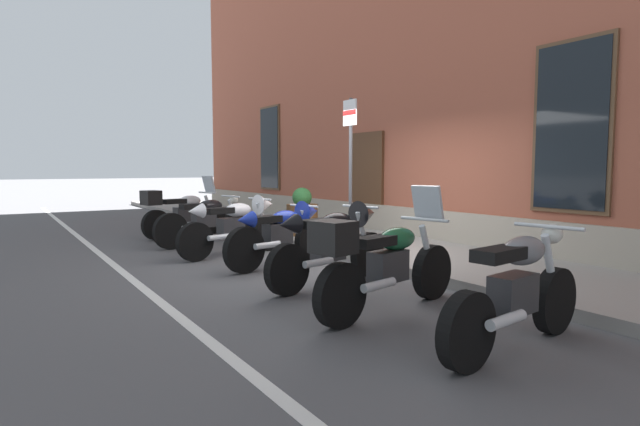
% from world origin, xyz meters
% --- Properties ---
extents(ground_plane, '(140.00, 140.00, 0.00)m').
position_xyz_m(ground_plane, '(0.00, 0.00, 0.00)').
color(ground_plane, '#4C4C4F').
extents(sidewalk, '(29.96, 2.43, 0.14)m').
position_xyz_m(sidewalk, '(0.00, 1.21, 0.07)').
color(sidewalk, gray).
rests_on(sidewalk, ground_plane).
extents(lane_stripe, '(29.96, 0.12, 0.01)m').
position_xyz_m(lane_stripe, '(0.00, -3.20, 0.00)').
color(lane_stripe, silver).
rests_on(lane_stripe, ground_plane).
extents(motorcycle_silver_touring, '(0.85, 2.04, 1.33)m').
position_xyz_m(motorcycle_silver_touring, '(-4.16, -1.30, 0.55)').
color(motorcycle_silver_touring, black).
rests_on(motorcycle_silver_touring, ground_plane).
extents(motorcycle_black_naked, '(0.69, 2.16, 0.95)m').
position_xyz_m(motorcycle_black_naked, '(-2.78, -1.24, 0.48)').
color(motorcycle_black_naked, black).
rests_on(motorcycle_black_naked, ground_plane).
extents(motorcycle_white_sport, '(0.73, 2.12, 1.03)m').
position_xyz_m(motorcycle_white_sport, '(-1.37, -1.21, 0.56)').
color(motorcycle_white_sport, black).
rests_on(motorcycle_white_sport, ground_plane).
extents(motorcycle_blue_sport, '(0.70, 2.00, 0.99)m').
position_xyz_m(motorcycle_blue_sport, '(-0.08, -1.02, 0.54)').
color(motorcycle_blue_sport, black).
rests_on(motorcycle_blue_sport, ground_plane).
extents(motorcycle_black_sport, '(0.73, 2.09, 1.06)m').
position_xyz_m(motorcycle_black_sport, '(1.36, -1.04, 0.58)').
color(motorcycle_black_sport, black).
rests_on(motorcycle_black_sport, ground_plane).
extents(motorcycle_green_touring, '(0.81, 2.14, 1.31)m').
position_xyz_m(motorcycle_green_touring, '(2.74, -1.39, 0.55)').
color(motorcycle_green_touring, black).
rests_on(motorcycle_green_touring, ground_plane).
extents(motorcycle_grey_naked, '(0.62, 1.98, 1.01)m').
position_xyz_m(motorcycle_grey_naked, '(4.14, -1.13, 0.49)').
color(motorcycle_grey_naked, black).
rests_on(motorcycle_grey_naked, ground_plane).
extents(parking_sign, '(0.36, 0.07, 2.56)m').
position_xyz_m(parking_sign, '(-0.48, 0.52, 1.79)').
color(parking_sign, '#4C4C51').
rests_on(parking_sign, sidewalk).
extents(barrel_planter, '(0.67, 0.67, 0.97)m').
position_xyz_m(barrel_planter, '(-2.19, 0.56, 0.54)').
color(barrel_planter, brown).
rests_on(barrel_planter, sidewalk).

